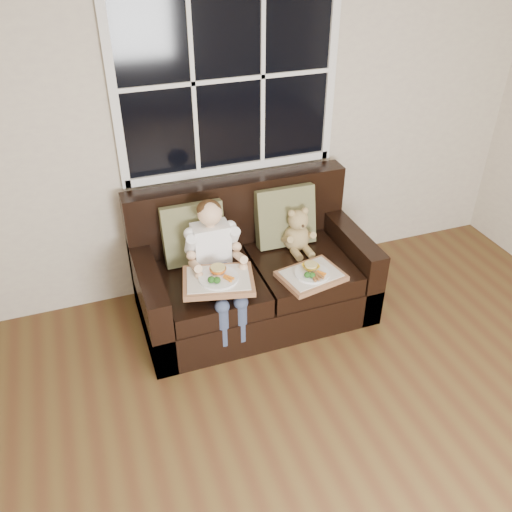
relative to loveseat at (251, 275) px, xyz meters
name	(u,v)px	position (x,y,z in m)	size (l,w,h in m)	color
room_walls	(499,283)	(0.20, -2.02, 1.28)	(4.52, 5.02, 2.71)	#BAAB9A
window_back	(228,79)	(0.00, 0.46, 1.34)	(1.62, 0.04, 1.37)	black
loveseat	(251,275)	(0.00, 0.00, 0.00)	(1.70, 0.92, 0.96)	black
pillow_left	(193,233)	(-0.39, 0.15, 0.36)	(0.45, 0.21, 0.46)	olive
pillow_right	(285,216)	(0.33, 0.15, 0.37)	(0.46, 0.22, 0.47)	olive
child	(215,254)	(-0.30, -0.12, 0.33)	(0.37, 0.59, 0.85)	white
teddy_bear	(297,233)	(0.38, 0.02, 0.28)	(0.21, 0.26, 0.36)	tan
tray_left	(218,280)	(-0.34, -0.32, 0.27)	(0.54, 0.45, 0.11)	#A16B48
tray_right	(311,275)	(0.32, -0.36, 0.17)	(0.48, 0.40, 0.10)	#A16B48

